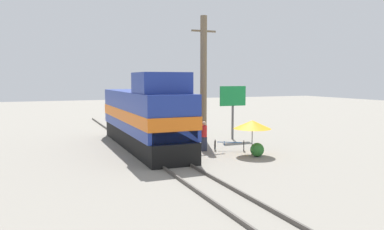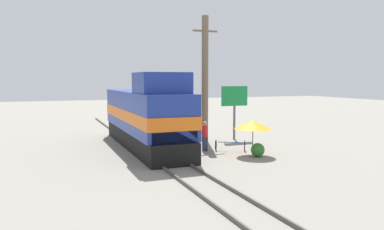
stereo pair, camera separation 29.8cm
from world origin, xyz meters
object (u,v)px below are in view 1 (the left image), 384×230
(billboard_sign, at_px, (233,99))
(bicycle, at_px, (229,145))
(locomotive, at_px, (145,117))
(utility_pole, at_px, (204,79))
(person_bystander, at_px, (204,135))
(vendor_umbrella, at_px, (252,125))

(billboard_sign, height_order, bicycle, billboard_sign)
(locomotive, distance_m, billboard_sign, 6.95)
(utility_pole, distance_m, bicycle, 5.56)
(locomotive, bearing_deg, person_bystander, -37.49)
(vendor_umbrella, height_order, person_bystander, vendor_umbrella)
(locomotive, relative_size, vendor_umbrella, 5.73)
(utility_pole, height_order, bicycle, utility_pole)
(utility_pole, bearing_deg, bicycle, -89.80)
(billboard_sign, bearing_deg, bicycle, -121.19)
(utility_pole, xyz_separation_m, billboard_sign, (2.35, 0.04, -1.49))
(person_bystander, relative_size, bicycle, 0.96)
(locomotive, bearing_deg, bicycle, -32.42)
(billboard_sign, height_order, person_bystander, billboard_sign)
(locomotive, distance_m, vendor_umbrella, 6.77)
(billboard_sign, distance_m, bicycle, 5.18)
(vendor_umbrella, height_order, billboard_sign, billboard_sign)
(utility_pole, relative_size, billboard_sign, 2.25)
(locomotive, height_order, utility_pole, utility_pole)
(utility_pole, bearing_deg, billboard_sign, 1.04)
(billboard_sign, distance_m, person_bystander, 5.39)
(locomotive, xyz_separation_m, bicycle, (4.48, -2.85, -1.64))
(utility_pole, height_order, vendor_umbrella, utility_pole)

